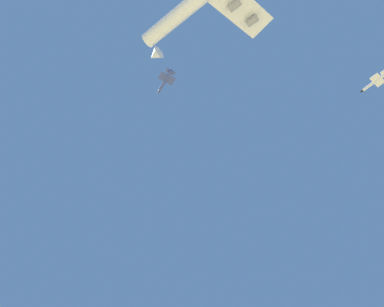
# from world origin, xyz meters

# --- Properties ---
(chase_jet_left_wing) EXTENTS (11.88, 13.64, 4.00)m
(chase_jet_left_wing) POSITION_xyz_m (10.17, 4.31, 151.43)
(chase_jet_left_wing) COLOR #38478C
(chase_jet_right_wing) EXTENTS (13.44, 12.16, 4.00)m
(chase_jet_right_wing) POSITION_xyz_m (-94.33, -15.32, 154.91)
(chase_jet_right_wing) COLOR silver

